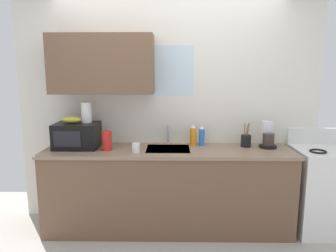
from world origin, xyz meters
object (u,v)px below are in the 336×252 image
(dish_soap_bottle_blue, at_px, (202,136))
(dish_soap_bottle_orange, at_px, (193,136))
(cereal_canister, at_px, (107,141))
(mug_white, at_px, (136,148))
(paper_towel_roll, at_px, (87,112))
(stove_range, at_px, (321,189))
(microwave, at_px, (77,135))
(banana_bunch, at_px, (72,120))
(coffee_maker, at_px, (267,138))
(utensil_crock, at_px, (246,140))

(dish_soap_bottle_blue, bearing_deg, dish_soap_bottle_orange, -176.99)
(cereal_canister, relative_size, mug_white, 2.13)
(paper_towel_roll, height_order, mug_white, paper_towel_roll)
(stove_range, bearing_deg, microwave, 179.03)
(paper_towel_roll, bearing_deg, banana_bunch, -161.57)
(cereal_canister, bearing_deg, coffee_maker, 5.25)
(paper_towel_roll, height_order, coffee_maker, paper_towel_roll)
(paper_towel_roll, height_order, cereal_canister, paper_towel_roll)
(dish_soap_bottle_orange, xyz_separation_m, utensil_crock, (0.58, -0.06, -0.04))
(coffee_maker, bearing_deg, stove_range, -10.25)
(stove_range, distance_m, cereal_canister, 2.37)
(dish_soap_bottle_orange, distance_m, dish_soap_bottle_blue, 0.10)
(cereal_canister, bearing_deg, dish_soap_bottle_orange, 14.06)
(paper_towel_roll, distance_m, dish_soap_bottle_blue, 1.29)
(microwave, relative_size, dish_soap_bottle_orange, 1.97)
(stove_range, relative_size, utensil_crock, 4.03)
(banana_bunch, relative_size, cereal_canister, 0.99)
(banana_bunch, distance_m, coffee_maker, 2.12)
(stove_range, bearing_deg, cereal_canister, -178.67)
(dish_soap_bottle_orange, height_order, cereal_canister, dish_soap_bottle_orange)
(banana_bunch, xyz_separation_m, mug_white, (0.71, -0.19, -0.26))
(cereal_canister, bearing_deg, banana_bunch, 165.62)
(dish_soap_bottle_orange, bearing_deg, utensil_crock, -5.95)
(paper_towel_roll, height_order, dish_soap_bottle_blue, paper_towel_roll)
(stove_range, height_order, paper_towel_roll, paper_towel_roll)
(dish_soap_bottle_blue, bearing_deg, mug_white, -155.05)
(microwave, bearing_deg, coffee_maker, 1.66)
(banana_bunch, bearing_deg, dish_soap_bottle_blue, 5.48)
(utensil_crock, bearing_deg, coffee_maker, -2.86)
(stove_range, height_order, microwave, microwave)
(paper_towel_roll, height_order, utensil_crock, paper_towel_roll)
(cereal_canister, xyz_separation_m, mug_white, (0.32, -0.09, -0.05))
(cereal_canister, xyz_separation_m, utensil_crock, (1.49, 0.17, -0.03))
(paper_towel_roll, relative_size, coffee_maker, 0.79)
(paper_towel_roll, height_order, dish_soap_bottle_orange, paper_towel_roll)
(stove_range, distance_m, coffee_maker, 0.80)
(dish_soap_bottle_orange, height_order, utensil_crock, utensil_crock)
(stove_range, xyz_separation_m, dish_soap_bottle_blue, (-1.29, 0.18, 0.55))
(dish_soap_bottle_blue, bearing_deg, microwave, -174.25)
(dish_soap_bottle_blue, bearing_deg, coffee_maker, -6.19)
(banana_bunch, relative_size, mug_white, 2.11)
(mug_white, bearing_deg, stove_range, 4.13)
(banana_bunch, xyz_separation_m, utensil_crock, (1.88, 0.07, -0.24))
(microwave, xyz_separation_m, banana_bunch, (-0.05, 0.00, 0.17))
(microwave, bearing_deg, stove_range, -0.97)
(mug_white, height_order, utensil_crock, utensil_crock)
(mug_white, bearing_deg, banana_bunch, 164.97)
(dish_soap_bottle_orange, relative_size, dish_soap_bottle_blue, 1.06)
(mug_white, bearing_deg, dish_soap_bottle_orange, 28.06)
(coffee_maker, height_order, cereal_canister, coffee_maker)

